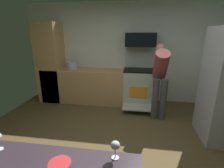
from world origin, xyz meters
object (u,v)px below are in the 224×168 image
object	(u,v)px
oven_range	(138,86)
stock_pot	(72,66)
person_cook	(160,76)
microwave	(140,40)
wine_glass_far	(115,146)
mixing_bowl_small	(60,166)

from	to	relation	value
oven_range	stock_pot	xyz separation A→B (m)	(-1.77, 0.01, 0.49)
oven_range	person_cook	world-z (taller)	person_cook
microwave	wine_glass_far	world-z (taller)	microwave
mixing_bowl_small	wine_glass_far	world-z (taller)	wine_glass_far
microwave	person_cook	distance (m)	1.10
mixing_bowl_small	microwave	bearing A→B (deg)	80.21
wine_glass_far	stock_pot	world-z (taller)	stock_pot
microwave	person_cook	size ratio (longest dim) A/B	0.46
person_cook	mixing_bowl_small	world-z (taller)	person_cook
mixing_bowl_small	person_cook	bearing A→B (deg)	69.09
microwave	stock_pot	xyz separation A→B (m)	(-1.77, -0.08, -0.68)
oven_range	mixing_bowl_small	bearing A→B (deg)	-100.06
microwave	mixing_bowl_small	bearing A→B (deg)	-99.79
stock_pot	mixing_bowl_small	bearing A→B (deg)	-70.30
oven_range	wine_glass_far	world-z (taller)	oven_range
person_cook	oven_range	bearing A→B (deg)	126.62
person_cook	microwave	bearing A→B (deg)	122.71
wine_glass_far	mixing_bowl_small	bearing A→B (deg)	-156.54
person_cook	wine_glass_far	size ratio (longest dim) A/B	10.57
mixing_bowl_small	stock_pot	bearing A→B (deg)	109.70
microwave	mixing_bowl_small	size ratio (longest dim) A/B	4.47
wine_glass_far	stock_pot	distance (m)	3.52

